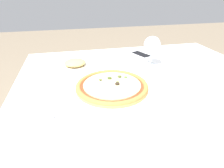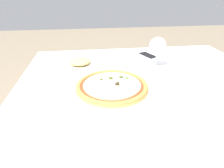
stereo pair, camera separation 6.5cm
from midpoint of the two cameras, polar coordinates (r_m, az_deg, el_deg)
dining_table at (r=0.95m, az=8.77°, el=-3.64°), size 1.26×1.09×0.74m
pizza_plate at (r=0.81m, az=-2.29°, el=-0.85°), size 0.34×0.34×0.04m
fork at (r=0.67m, az=-21.02°, el=-11.39°), size 0.03×0.17×0.00m
wine_glass_far_left at (r=1.06m, az=10.39°, el=11.51°), size 0.09×0.09×0.17m
cell_phone at (r=1.24m, az=7.33°, el=8.80°), size 0.12×0.16×0.01m
side_plate at (r=1.08m, az=-12.89°, el=5.85°), size 0.20×0.20×0.04m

